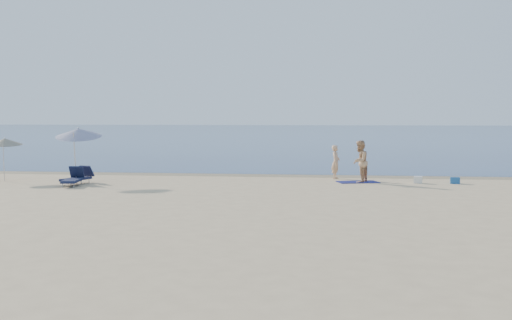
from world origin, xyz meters
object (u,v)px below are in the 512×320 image
at_px(person_right, 360,162).
at_px(umbrella_near, 79,133).
at_px(blue_cooler, 455,180).
at_px(person_left, 336,162).

xyz_separation_m(person_right, umbrella_near, (-12.22, -1.77, 1.29)).
bearing_deg(umbrella_near, blue_cooler, -4.78).
bearing_deg(person_right, umbrella_near, -58.19).
height_order(person_right, umbrella_near, umbrella_near).
distance_m(person_right, blue_cooler, 4.18).
xyz_separation_m(person_left, umbrella_near, (-11.16, -3.39, 1.43)).
relative_size(person_right, blue_cooler, 4.64).
distance_m(person_left, person_right, 1.95).
bearing_deg(person_right, person_left, -123.16).
xyz_separation_m(person_left, blue_cooler, (5.17, -1.54, -0.65)).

